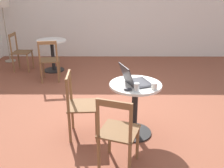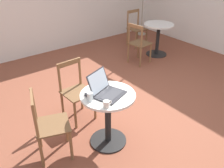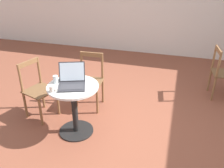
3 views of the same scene
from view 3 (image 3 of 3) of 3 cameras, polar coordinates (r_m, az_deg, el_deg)
The scene contains 9 objects.
ground_plane at distance 3.61m, azimuth 4.13°, elevation -10.68°, with size 16.00×16.00×0.00m, color brown.
cafe_table_near at distance 3.35m, azimuth -8.69°, elevation -3.84°, with size 0.67×0.67×0.73m.
chair_near_back at distance 3.97m, azimuth -5.03°, elevation 0.65°, with size 0.41×0.41×0.88m.
chair_near_left at distance 3.86m, azimuth -16.56°, elevation -1.31°, with size 0.50×0.50×0.88m.
chair_mid_left at distance 4.61m, azimuth 23.81°, elevation 2.27°, with size 0.44×0.44×0.88m.
laptop at distance 3.23m, azimuth -9.17°, elevation 0.53°, with size 0.44×0.44×0.26m.
mouse at distance 3.41m, azimuth -11.52°, elevation 1.16°, with size 0.06×0.10×0.03m.
mug at distance 3.13m, azimuth -13.43°, elevation -1.06°, with size 0.11×0.07×0.08m.
drinking_glass at distance 3.33m, azimuth -12.78°, elevation 1.02°, with size 0.07×0.07×0.10m.
Camera 3 is at (0.53, -2.79, 2.24)m, focal length 40.00 mm.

